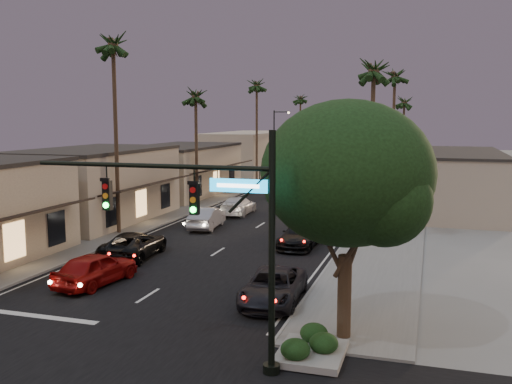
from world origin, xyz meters
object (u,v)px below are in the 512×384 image
Objects in this scene: palm_ra at (374,64)px; oncoming_pickup at (134,245)px; traffic_signal at (215,215)px; curbside_near at (273,287)px; streetlight_left at (276,139)px; oncoming_silver at (207,218)px; corner_tree at (349,180)px; palm_far at (301,96)px; arch at (344,135)px; palm_ld at (257,82)px; curbside_black at (301,235)px; palm_lc at (196,92)px; palm_rb at (395,72)px; streetlight_right at (376,146)px; palm_lb at (113,39)px; oncoming_red at (96,268)px; palm_rc at (404,99)px.

oncoming_pickup is at bearing -149.16° from palm_ra.
traffic_signal is 0.64× the size of palm_ra.
oncoming_pickup is at bearing 147.71° from curbside_near.
oncoming_silver is (3.47, -32.27, -4.53)m from streetlight_left.
palm_far reaches higher than corner_tree.
arch is at bearing 100.59° from palm_ra.
oncoming_pickup is at bearing -83.55° from palm_ld.
curbside_black is (-4.06, -2.10, -10.69)m from palm_ra.
streetlight_left is at bearing 110.21° from curbside_black.
curbside_black is at bearing -47.01° from palm_lc.
palm_rb reaches higher than streetlight_left.
palm_lc is at bearing -149.89° from streetlight_right.
palm_ra is 17.22m from curbside_near.
palm_lb is at bearing 29.82° from oncoming_silver.
palm_lb is 1.25× the size of palm_lc.
corner_tree is at bearing 142.08° from oncoming_pickup.
palm_lb is 17.42m from palm_ra.
oncoming_red is 0.88× the size of oncoming_pickup.
palm_rc is 41.27m from oncoming_silver.
palm_ld is at bearing -119.25° from streetlight_left.
oncoming_silver is at bearing -107.48° from palm_rc.
streetlight_left is 1.73× the size of curbside_black.
traffic_signal is at bearing 150.20° from oncoming_red.
curbside_near is at bearing -84.42° from arch.
oncoming_silver is at bearing -118.30° from streetlight_right.
streetlight_right is 34.50m from curbside_near.
palm_far is at bearing 105.49° from curbside_black.
palm_rb is at bearing 82.18° from curbside_black.
palm_lc is 2.54× the size of oncoming_red.
streetlight_right is (1.23, 41.00, 0.25)m from traffic_signal.
curbside_near is (14.38, -11.17, -12.66)m from palm_lb.
oncoming_silver is (5.15, -10.27, -9.67)m from palm_lc.
palm_lb is 3.16× the size of oncoming_red.
palm_rc is at bearing 58.44° from palm_lc.
oncoming_red reaches higher than oncoming_pickup.
streetlight_right is 36.85m from palm_far.
traffic_signal is at bearing -51.56° from palm_lb.
palm_ld is (-18.08, 47.55, 6.44)m from corner_tree.
arch is 1.15× the size of palm_far.
palm_lb is 3.14× the size of oncoming_silver.
streetlight_right reaches higher than arch.
palm_ra is (17.20, -12.00, 0.97)m from palm_lc.
palm_rb reaches higher than oncoming_silver.
arch is at bearing -43.95° from palm_far.
streetlight_right is 35.93m from oncoming_red.
palm_ra is at bearing -85.43° from streetlight_right.
palm_ra is at bearing -60.98° from palm_ld.
oncoming_silver is at bearing -81.75° from oncoming_red.
oncoming_red is (-11.87, -13.16, -10.62)m from palm_ra.
palm_lc reaches higher than arch.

